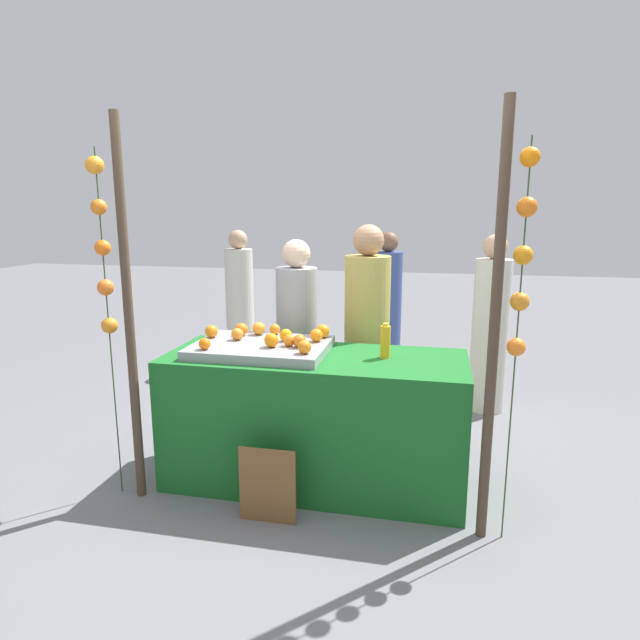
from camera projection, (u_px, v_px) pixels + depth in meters
name	position (u px, v px, depth m)	size (l,w,h in m)	color
ground_plane	(315.00, 479.00, 3.60)	(24.00, 24.00, 0.00)	slate
stall_counter	(315.00, 419.00, 3.51)	(1.90, 0.75, 0.86)	#196023
orange_tray	(261.00, 348.00, 3.50)	(0.86, 0.63, 0.06)	gray
orange_0	(237.00, 334.00, 3.57)	(0.08, 0.08, 0.08)	orange
orange_1	(286.00, 335.00, 3.53)	(0.08, 0.08, 0.08)	orange
orange_2	(275.00, 329.00, 3.72)	(0.07, 0.07, 0.07)	orange
orange_3	(324.00, 331.00, 3.63)	(0.09, 0.09, 0.09)	orange
orange_4	(316.00, 335.00, 3.52)	(0.08, 0.08, 0.08)	orange
orange_5	(241.00, 329.00, 3.69)	(0.09, 0.09, 0.09)	orange
orange_6	(211.00, 331.00, 3.64)	(0.09, 0.09, 0.09)	orange
orange_7	(300.00, 341.00, 3.38)	(0.08, 0.08, 0.08)	orange
orange_8	(259.00, 328.00, 3.72)	(0.09, 0.09, 0.09)	orange
orange_9	(205.00, 344.00, 3.33)	(0.07, 0.07, 0.07)	orange
orange_10	(304.00, 347.00, 3.23)	(0.08, 0.08, 0.08)	orange
orange_11	(271.00, 340.00, 3.38)	(0.09, 0.09, 0.09)	orange
orange_12	(289.00, 340.00, 3.41)	(0.08, 0.08, 0.08)	orange
juice_bottle	(385.00, 342.00, 3.35)	(0.06, 0.06, 0.22)	orange
chalkboard_sign	(268.00, 486.00, 3.08)	(0.33, 0.03, 0.46)	brown
vendor_left	(297.00, 349.00, 4.11)	(0.31, 0.31, 1.55)	#99999E
vendor_right	(367.00, 346.00, 4.00)	(0.33, 0.33, 1.66)	tan
crowd_person_0	(490.00, 330.00, 4.71)	(0.31, 0.31, 1.56)	beige
crowd_person_1	(387.00, 309.00, 5.76)	(0.31, 0.31, 1.53)	#384C8C
crowd_person_2	(240.00, 304.00, 6.02)	(0.31, 0.31, 1.54)	beige
canopy_post_left	(129.00, 316.00, 3.18)	(0.06, 0.06, 2.30)	#473828
canopy_post_right	(494.00, 333.00, 2.75)	(0.06, 0.06, 2.30)	#473828
garland_strand_left	(102.00, 249.00, 3.14)	(0.11, 0.11, 2.11)	#2D4C23
garland_strand_right	(523.00, 257.00, 2.65)	(0.10, 0.11, 2.11)	#2D4C23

